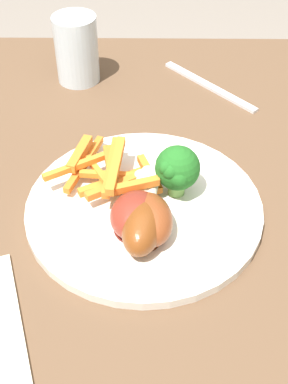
# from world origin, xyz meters

# --- Properties ---
(dining_table) EXTENTS (0.90, 0.84, 0.73)m
(dining_table) POSITION_xyz_m (0.00, 0.00, 0.61)
(dining_table) COLOR brown
(dining_table) RESTS_ON ground_plane
(dinner_plate) EXTENTS (0.28, 0.28, 0.01)m
(dinner_plate) POSITION_xyz_m (0.04, -0.03, 0.74)
(dinner_plate) COLOR white
(dinner_plate) RESTS_ON dining_table
(broccoli_floret_front) EXTENTS (0.05, 0.06, 0.07)m
(broccoli_floret_front) POSITION_xyz_m (0.08, -0.01, 0.78)
(broccoli_floret_front) COLOR #7CB353
(broccoli_floret_front) RESTS_ON dinner_plate
(carrot_fries_pile) EXTENTS (0.14, 0.13, 0.04)m
(carrot_fries_pile) POSITION_xyz_m (-0.00, 0.01, 0.76)
(carrot_fries_pile) COLOR orange
(carrot_fries_pile) RESTS_ON dinner_plate
(chicken_drumstick_near) EXTENTS (0.06, 0.14, 0.04)m
(chicken_drumstick_near) POSITION_xyz_m (0.04, -0.08, 0.76)
(chicken_drumstick_near) COLOR #51220C
(chicken_drumstick_near) RESTS_ON dinner_plate
(chicken_drumstick_far) EXTENTS (0.06, 0.12, 0.04)m
(chicken_drumstick_far) POSITION_xyz_m (0.05, -0.07, 0.76)
(chicken_drumstick_far) COLOR #5B2411
(chicken_drumstick_far) RESTS_ON dinner_plate
(chicken_drumstick_extra) EXTENTS (0.07, 0.12, 0.04)m
(chicken_drumstick_extra) POSITION_xyz_m (0.03, -0.06, 0.76)
(chicken_drumstick_extra) COLOR #581912
(chicken_drumstick_extra) RESTS_ON dinner_plate
(fork) EXTENTS (0.14, 0.15, 0.00)m
(fork) POSITION_xyz_m (0.14, 0.25, 0.73)
(fork) COLOR silver
(fork) RESTS_ON dining_table
(water_glass) EXTENTS (0.07, 0.07, 0.11)m
(water_glass) POSITION_xyz_m (-0.07, 0.28, 0.78)
(water_glass) COLOR silver
(water_glass) RESTS_ON dining_table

